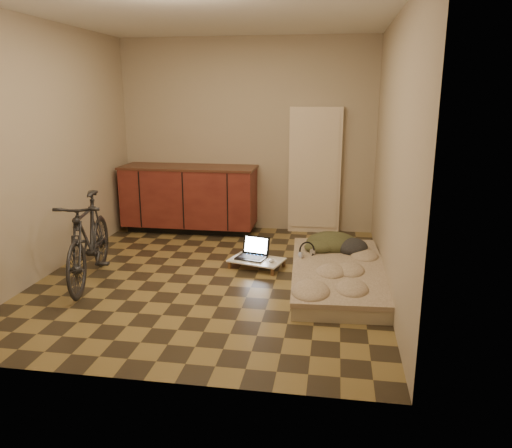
% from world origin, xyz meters
% --- Properties ---
extents(room_shell, '(3.50, 4.00, 2.60)m').
position_xyz_m(room_shell, '(0.00, 0.00, 1.30)').
color(room_shell, brown).
rests_on(room_shell, ground).
extents(cabinets, '(1.84, 0.62, 0.91)m').
position_xyz_m(cabinets, '(-0.75, 1.70, 0.47)').
color(cabinets, black).
rests_on(cabinets, ground).
extents(appliance_panel, '(0.70, 0.10, 1.70)m').
position_xyz_m(appliance_panel, '(0.95, 1.94, 0.85)').
color(appliance_panel, beige).
rests_on(appliance_panel, ground).
extents(bicycle, '(0.76, 1.59, 0.99)m').
position_xyz_m(bicycle, '(-1.20, -0.34, 0.49)').
color(bicycle, black).
rests_on(bicycle, ground).
extents(futon, '(1.06, 2.02, 0.17)m').
position_xyz_m(futon, '(1.30, 0.05, 0.08)').
color(futon, '#B7AB92').
rests_on(futon, ground).
extents(clothing_pile, '(0.65, 0.56, 0.25)m').
position_xyz_m(clothing_pile, '(1.27, 0.67, 0.29)').
color(clothing_pile, '#383A22').
rests_on(clothing_pile, futon).
extents(headphones, '(0.29, 0.28, 0.14)m').
position_xyz_m(headphones, '(0.96, 0.32, 0.24)').
color(headphones, black).
rests_on(headphones, futon).
extents(lap_desk, '(0.66, 0.52, 0.10)m').
position_xyz_m(lap_desk, '(0.41, 0.34, 0.08)').
color(lap_desk, brown).
rests_on(lap_desk, ground).
extents(laptop, '(0.38, 0.35, 0.22)m').
position_xyz_m(laptop, '(0.35, 0.41, 0.14)').
color(laptop, black).
rests_on(laptop, lap_desk).
extents(mouse, '(0.07, 0.10, 0.03)m').
position_xyz_m(mouse, '(0.57, 0.28, 0.11)').
color(mouse, silver).
rests_on(mouse, lap_desk).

